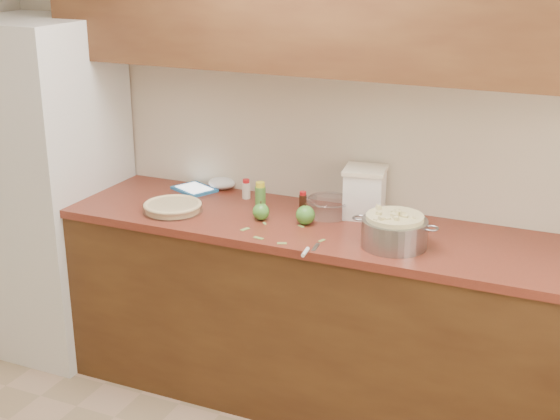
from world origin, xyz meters
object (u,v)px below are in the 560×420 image
at_px(pie, 173,207).
at_px(flour_canister, 365,192).
at_px(colander, 394,231).
at_px(tablet, 194,189).

xyz_separation_m(pie, flour_canister, (0.87, 0.32, 0.10)).
bearing_deg(colander, tablet, 164.40).
bearing_deg(tablet, colander, 9.99).
height_order(colander, tablet, colander).
bearing_deg(tablet, flour_canister, 24.65).
bearing_deg(flour_canister, tablet, 179.06).
distance_m(flour_canister, tablet, 0.95).
relative_size(pie, colander, 0.77).
bearing_deg(pie, tablet, 102.85).
distance_m(colander, flour_canister, 0.40).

